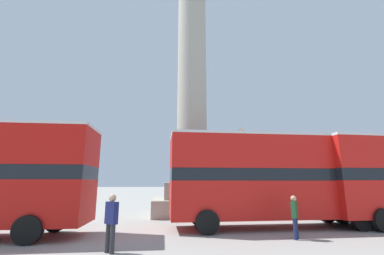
# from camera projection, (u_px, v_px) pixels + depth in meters

# --- Properties ---
(ground_plane) EXTENTS (200.00, 200.00, 0.00)m
(ground_plane) POSITION_uv_depth(u_px,v_px,m) (192.00, 214.00, 17.47)
(ground_plane) COLOR #9E9B93
(monument_column) EXTENTS (5.32, 5.32, 22.58)m
(monument_column) POSITION_uv_depth(u_px,v_px,m) (192.00, 94.00, 19.27)
(monument_column) COLOR #A39E8E
(monument_column) RESTS_ON ground_plane
(bus_c) EXTENTS (10.06, 2.93, 4.40)m
(bus_c) POSITION_uv_depth(u_px,v_px,m) (272.00, 176.00, 12.63)
(bus_c) COLOR red
(bus_c) RESTS_ON ground_plane
(equestrian_statue) EXTENTS (3.48, 3.03, 5.67)m
(equestrian_statue) POSITION_uv_depth(u_px,v_px,m) (309.00, 187.00, 22.53)
(equestrian_statue) COLOR #A39E8E
(equestrian_statue) RESTS_ON ground_plane
(street_lamp) EXTENTS (0.40, 0.40, 5.84)m
(street_lamp) POSITION_uv_depth(u_px,v_px,m) (243.00, 166.00, 16.91)
(street_lamp) COLOR black
(street_lamp) RESTS_ON ground_plane
(pedestrian_near_lamp) EXTENTS (0.46, 0.45, 1.75)m
(pedestrian_near_lamp) POSITION_uv_depth(u_px,v_px,m) (111.00, 219.00, 8.01)
(pedestrian_near_lamp) COLOR #28282D
(pedestrian_near_lamp) RESTS_ON ground_plane
(pedestrian_by_plinth) EXTENTS (0.39, 0.44, 1.61)m
(pedestrian_by_plinth) POSITION_uv_depth(u_px,v_px,m) (295.00, 215.00, 9.88)
(pedestrian_by_plinth) COLOR #192347
(pedestrian_by_plinth) RESTS_ON ground_plane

